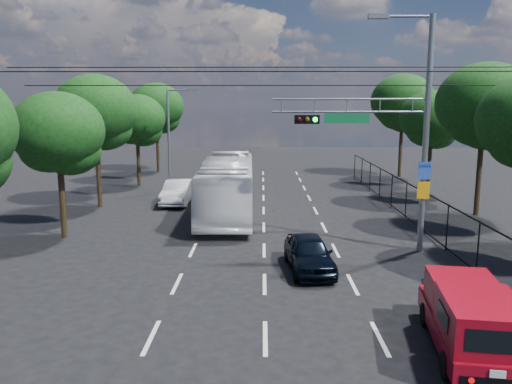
{
  "coord_description": "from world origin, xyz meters",
  "views": [
    {
      "loc": [
        -0.09,
        -12.21,
        6.03
      ],
      "look_at": [
        -0.32,
        6.22,
        2.8
      ],
      "focal_mm": 35.0,
      "sensor_mm": 36.0,
      "label": 1
    }
  ],
  "objects_px": {
    "white_bus": "(228,186)",
    "signal_mast": "(396,125)",
    "white_van": "(178,192)",
    "navy_hatchback": "(309,253)",
    "red_pickup": "(470,317)"
  },
  "relations": [
    {
      "from": "white_bus",
      "to": "signal_mast",
      "type": "bearing_deg",
      "value": -45.16
    },
    {
      "from": "navy_hatchback",
      "to": "white_van",
      "type": "relative_size",
      "value": 0.87
    },
    {
      "from": "signal_mast",
      "to": "white_bus",
      "type": "distance_m",
      "value": 10.73
    },
    {
      "from": "signal_mast",
      "to": "white_van",
      "type": "xyz_separation_m",
      "value": [
        -10.57,
        10.03,
        -4.52
      ]
    },
    {
      "from": "signal_mast",
      "to": "white_van",
      "type": "relative_size",
      "value": 2.16
    },
    {
      "from": "navy_hatchback",
      "to": "white_van",
      "type": "distance_m",
      "value": 14.33
    },
    {
      "from": "red_pickup",
      "to": "white_van",
      "type": "height_order",
      "value": "red_pickup"
    },
    {
      "from": "navy_hatchback",
      "to": "white_bus",
      "type": "distance_m",
      "value": 10.23
    },
    {
      "from": "white_van",
      "to": "red_pickup",
      "type": "bearing_deg",
      "value": -60.26
    },
    {
      "from": "signal_mast",
      "to": "navy_hatchback",
      "type": "bearing_deg",
      "value": -145.33
    },
    {
      "from": "red_pickup",
      "to": "navy_hatchback",
      "type": "bearing_deg",
      "value": 118.36
    },
    {
      "from": "signal_mast",
      "to": "red_pickup",
      "type": "distance_m",
      "value": 9.74
    },
    {
      "from": "navy_hatchback",
      "to": "red_pickup",
      "type": "bearing_deg",
      "value": -67.09
    },
    {
      "from": "navy_hatchback",
      "to": "white_van",
      "type": "xyz_separation_m",
      "value": [
        -6.92,
        12.55,
        0.07
      ]
    },
    {
      "from": "red_pickup",
      "to": "white_bus",
      "type": "height_order",
      "value": "white_bus"
    }
  ]
}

